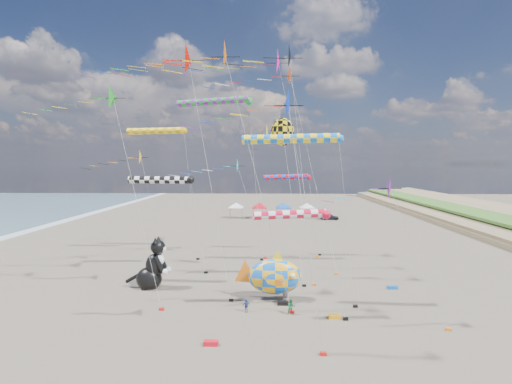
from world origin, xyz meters
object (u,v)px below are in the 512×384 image
object	(u,v)px
cat_inflatable	(152,262)
parked_car	(329,217)
child_blue	(246,306)
person_adult	(286,291)
fish_inflatable	(274,276)
child_green	(291,307)

from	to	relation	value
cat_inflatable	parked_car	world-z (taller)	cat_inflatable
parked_car	child_blue	bearing A→B (deg)	170.10
child_blue	parked_car	size ratio (longest dim) A/B	0.27
child_blue	parked_car	bearing A→B (deg)	46.60
cat_inflatable	person_adult	bearing A→B (deg)	-8.63
fish_inflatable	child_green	world-z (taller)	fish_inflatable
person_adult	child_blue	world-z (taller)	person_adult
child_green	parked_car	world-z (taller)	parked_car
fish_inflatable	person_adult	size ratio (longest dim) A/B	3.80
cat_inflatable	child_green	world-z (taller)	cat_inflatable
person_adult	child_green	world-z (taller)	person_adult
fish_inflatable	parked_car	size ratio (longest dim) A/B	1.60
fish_inflatable	parked_car	world-z (taller)	fish_inflatable
cat_inflatable	parked_car	distance (m)	51.61
child_blue	cat_inflatable	bearing A→B (deg)	119.69
person_adult	child_blue	bearing A→B (deg)	-147.30
fish_inflatable	person_adult	distance (m)	1.54
parked_car	person_adult	bearing A→B (deg)	172.74
child_blue	person_adult	bearing A→B (deg)	13.38
child_green	person_adult	bearing A→B (deg)	93.07
fish_inflatable	person_adult	world-z (taller)	fish_inflatable
cat_inflatable	fish_inflatable	size ratio (longest dim) A/B	0.80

